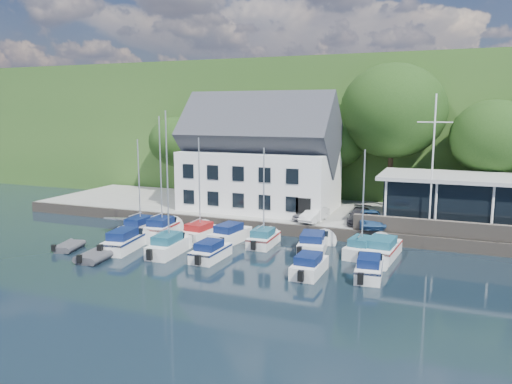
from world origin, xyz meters
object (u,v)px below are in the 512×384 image
boat_r1_6 (363,197)px  dinghy_1 (96,255)px  flagpole (432,164)px  dinghy_0 (69,245)px  car_white (314,214)px  car_dgrey (360,216)px  harbor_building (260,163)px  boat_r1_4 (264,193)px  boat_r2_2 (211,250)px  boat_r1_0 (139,182)px  car_blue (370,218)px  boat_r1_5 (313,241)px  boat_r2_0 (125,239)px  club_pavilion (463,200)px  boat_r2_1 (168,190)px  boat_r2_3 (309,264)px  boat_r1_1 (161,181)px  boat_r1_3 (230,233)px  boat_r1_2 (199,188)px  car_silver (307,213)px  boat_r2_4 (369,266)px

boat_r1_6 → dinghy_1: size_ratio=2.65×
flagpole → dinghy_0: flagpole is taller
car_white → car_dgrey: (3.67, 0.84, 0.01)m
harbor_building → boat_r1_4: bearing=-67.0°
car_dgrey → boat_r1_4: boat_r1_4 is taller
boat_r2_2 → dinghy_1: size_ratio=1.60×
boat_r1_0 → car_blue: bearing=16.4°
flagpole → dinghy_0: (-24.92, -11.47, -5.95)m
boat_r1_5 → boat_r2_0: 14.04m
club_pavilion → boat_r2_1: size_ratio=1.40×
boat_r2_1 → dinghy_0: boat_r2_1 is taller
boat_r2_3 → dinghy_1: bearing=-169.5°
boat_r1_1 → boat_r2_3: (14.22, -5.34, -3.87)m
flagpole → boat_r1_3: size_ratio=1.77×
boat_r2_1 → dinghy_0: size_ratio=3.44×
club_pavilion → car_dgrey: (-7.95, -2.32, -1.44)m
car_white → boat_r1_6: (4.95, -5.38, 2.67)m
dinghy_0 → boat_r2_0: bearing=7.5°
boat_r1_2 → car_blue: bearing=27.7°
harbor_building → car_dgrey: harbor_building is taller
boat_r1_1 → boat_r2_2: boat_r1_1 is taller
club_pavilion → car_white: bearing=-164.7°
car_white → boat_r1_1: bearing=-146.0°
club_pavilion → boat_r2_1: (-19.72, -13.22, 1.65)m
boat_r2_0 → dinghy_0: (-3.93, -1.52, -0.47)m
flagpole → boat_r1_0: bearing=-167.1°
harbor_building → boat_r2_1: harbor_building is taller
boat_r2_3 → dinghy_0: bearing=-175.8°
boat_r2_0 → boat_r2_2: size_ratio=1.24×
car_blue → dinghy_1: (-16.78, -13.05, -1.31)m
harbor_building → boat_r1_2: size_ratio=1.74×
boat_r1_5 → dinghy_0: bearing=-167.8°
dinghy_0 → dinghy_1: size_ratio=0.85×
car_silver → boat_r2_4: (7.00, -10.21, -0.83)m
boat_r1_3 → boat_r2_4: (11.60, -4.46, -0.04)m
car_blue → boat_r2_3: size_ratio=0.77×
car_silver → boat_r1_4: bearing=-91.7°
car_dgrey → boat_r1_0: boat_r1_0 is taller
boat_r2_1 → boat_r2_2: boat_r2_1 is taller
dinghy_0 → boat_r1_0: bearing=58.0°
car_white → dinghy_0: size_ratio=1.33×
boat_r1_4 → car_blue: bearing=34.0°
boat_r2_4 → car_blue: bearing=93.7°
car_silver → dinghy_1: (-11.27, -13.58, -1.16)m
boat_r2_2 → car_dgrey: bearing=53.9°
car_white → car_silver: bearing=164.4°
boat_r1_0 → boat_r1_1: boat_r1_1 is taller
boat_r2_2 → boat_r1_1: bearing=147.0°
car_blue → boat_r2_1: size_ratio=0.42×
boat_r1_4 → boat_r2_4: bearing=-28.7°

